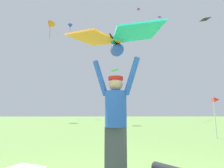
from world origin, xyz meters
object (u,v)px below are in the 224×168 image
Objects in this scene: distant_kite_orange_low_right at (50,26)px; distant_kite_blue_mid_left at (70,26)px; distant_kite_green_mid_right at (115,70)px; distant_kite_purple_high_left at (160,17)px; distant_kite_purple_low_left at (138,9)px; held_stunt_kite at (114,39)px; distant_kite_orange_high_right at (58,33)px; marker_flag at (216,102)px; distant_kite_black_far_center at (205,19)px; kite_flyer_person at (116,119)px; distant_kite_magenta_overhead_distant at (155,29)px.

distant_kite_blue_mid_left is (-0.11, 13.18, 6.93)m from distant_kite_orange_low_right.
distant_kite_green_mid_right is 2.26× the size of distant_kite_purple_high_left.
distant_kite_purple_low_left is (13.54, -10.67, -2.41)m from distant_kite_blue_mid_left.
held_stunt_kite is 2.40× the size of distant_kite_orange_high_right.
distant_kite_purple_low_left is at bearing -38.24° from distant_kite_blue_mid_left.
distant_kite_green_mid_right is at bearing -114.95° from distant_kite_purple_low_left.
distant_kite_black_far_center is at bearing 59.83° from marker_flag.
kite_flyer_person is 11.86m from distant_kite_black_far_center.
marker_flag is at bearing 45.32° from held_stunt_kite.
held_stunt_kite is 1.32× the size of distant_kite_magenta_overhead_distant.
distant_kite_black_far_center is (14.86, -26.36, -13.29)m from distant_kite_blue_mid_left.
distant_kite_purple_high_left is 17.71m from marker_flag.
kite_flyer_person is 37.74m from distant_kite_orange_high_right.
distant_kite_black_far_center is at bearing -41.78° from distant_kite_orange_low_right.
kite_flyer_person is 0.83× the size of distant_kite_blue_mid_left.
distant_kite_purple_low_left is (13.43, 2.51, 4.52)m from distant_kite_orange_low_right.
distant_kite_purple_low_left is (5.08, 23.41, 17.20)m from kite_flyer_person.
held_stunt_kite is at bearing -71.93° from distant_kite_orange_high_right.
distant_kite_purple_low_left is at bearing 77.73° from held_stunt_kite.
distant_kite_orange_high_right is 31.47m from distant_kite_black_far_center.
distant_kite_black_far_center is (6.43, 7.78, 5.01)m from held_stunt_kite.
distant_kite_orange_high_right is 0.66× the size of distant_kite_green_mid_right.
distant_kite_orange_low_right reaches higher than held_stunt_kite.
distant_kite_magenta_overhead_distant is 0.44× the size of distant_kite_orange_low_right.
distant_kite_green_mid_right is (9.00, -7.01, -8.32)m from distant_kite_orange_low_right.
distant_kite_green_mid_right is (11.16, -18.17, -12.56)m from distant_kite_orange_high_right.
distant_kite_blue_mid_left reaches higher than distant_kite_purple_low_left.
distant_kite_purple_low_left reaches higher than distant_kite_purple_high_left.
distant_kite_purple_high_left is at bearing 69.31° from kite_flyer_person.
distant_kite_magenta_overhead_distant is at bearing -13.00° from distant_kite_blue_mid_left.
distant_kite_black_far_center reaches higher than distant_kite_green_mid_right.
distant_kite_blue_mid_left is at bearing 114.29° from distant_kite_green_mid_right.
distant_kite_blue_mid_left is 33.05m from distant_kite_black_far_center.
distant_kite_orange_low_right is at bearing 128.44° from marker_flag.
distant_kite_orange_low_right is at bearing -153.32° from distant_kite_magenta_overhead_distant.
distant_kite_magenta_overhead_distant is at bearing 72.22° from kite_flyer_person.
distant_kite_black_far_center is (-3.18, -22.19, -10.86)m from distant_kite_magenta_overhead_distant.
distant_kite_magenta_overhead_distant is 24.91m from distant_kite_black_far_center.
distant_kite_magenta_overhead_distant is at bearing 55.27° from distant_kite_purple_low_left.
distant_kite_magenta_overhead_distant is 1.19× the size of distant_kite_green_mid_right.
distant_kite_orange_high_right is 0.38× the size of marker_flag.
distant_kite_purple_high_left is (6.68, 17.70, 11.08)m from held_stunt_kite.
distant_kite_orange_low_right is 6.15× the size of distant_kite_purple_high_left.
marker_flag is (15.10, -27.46, -16.34)m from distant_kite_orange_high_right.
distant_kite_orange_high_right is at bearing 173.90° from distant_kite_magenta_overhead_distant.
distant_kite_purple_low_left is (5.10, 23.47, 15.89)m from held_stunt_kite.
distant_kite_orange_low_right reaches higher than distant_kite_black_far_center.
kite_flyer_person is at bearing -110.69° from distant_kite_purple_high_left.
distant_kite_purple_high_left is at bearing 31.93° from distant_kite_green_mid_right.
distant_kite_black_far_center is at bearing -98.17° from distant_kite_magenta_overhead_distant.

